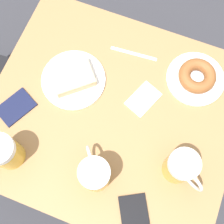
# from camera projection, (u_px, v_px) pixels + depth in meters

# --- Properties ---
(ground_plane) EXTENTS (8.00, 8.00, 0.00)m
(ground_plane) POSITION_uv_depth(u_px,v_px,m) (112.00, 151.00, 1.78)
(ground_plane) COLOR #333338
(table) EXTENTS (0.78, 0.87, 0.72)m
(table) POSITION_uv_depth(u_px,v_px,m) (112.00, 119.00, 1.16)
(table) COLOR #997044
(table) RESTS_ON ground_plane
(plate_with_cake) EXTENTS (0.23, 0.23, 0.05)m
(plate_with_cake) POSITION_uv_depth(u_px,v_px,m) (73.00, 78.00, 1.12)
(plate_with_cake) COLOR white
(plate_with_cake) RESTS_ON table
(plate_with_donut) EXTENTS (0.21, 0.21, 0.05)m
(plate_with_donut) POSITION_uv_depth(u_px,v_px,m) (197.00, 77.00, 1.12)
(plate_with_donut) COLOR white
(plate_with_donut) RESTS_ON table
(beer_mug_left) EXTENTS (0.10, 0.14, 0.14)m
(beer_mug_left) POSITION_uv_depth(u_px,v_px,m) (181.00, 167.00, 0.97)
(beer_mug_left) COLOR gold
(beer_mug_left) RESTS_ON table
(beer_mug_center) EXTENTS (0.13, 0.11, 0.14)m
(beer_mug_center) POSITION_uv_depth(u_px,v_px,m) (95.00, 174.00, 0.96)
(beer_mug_center) COLOR gold
(beer_mug_center) RESTS_ON table
(beer_mug_right) EXTENTS (0.14, 0.10, 0.14)m
(beer_mug_right) POSITION_uv_depth(u_px,v_px,m) (4.00, 153.00, 0.98)
(beer_mug_right) COLOR gold
(beer_mug_right) RESTS_ON table
(napkin_folded) EXTENTS (0.14, 0.12, 0.00)m
(napkin_folded) POSITION_uv_depth(u_px,v_px,m) (143.00, 99.00, 1.11)
(napkin_folded) COLOR white
(napkin_folded) RESTS_ON table
(fork) EXTENTS (0.03, 0.18, 0.00)m
(fork) POSITION_uv_depth(u_px,v_px,m) (134.00, 54.00, 1.17)
(fork) COLOR silver
(fork) RESTS_ON table
(passport_near_edge) EXTENTS (0.15, 0.14, 0.01)m
(passport_near_edge) POSITION_uv_depth(u_px,v_px,m) (16.00, 107.00, 1.10)
(passport_near_edge) COLOR #141938
(passport_near_edge) RESTS_ON table
(passport_far_edge) EXTENTS (0.15, 0.14, 0.01)m
(passport_far_edge) POSITION_uv_depth(u_px,v_px,m) (134.00, 215.00, 0.99)
(passport_far_edge) COLOR black
(passport_far_edge) RESTS_ON table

